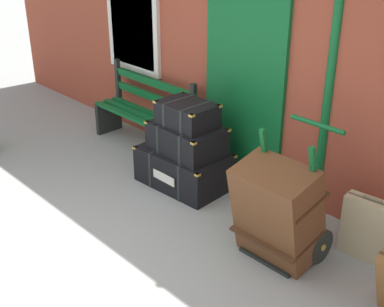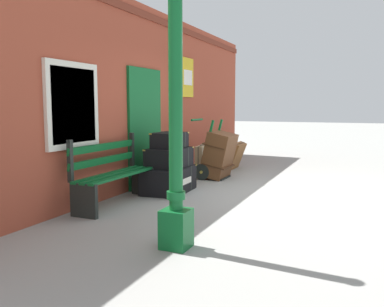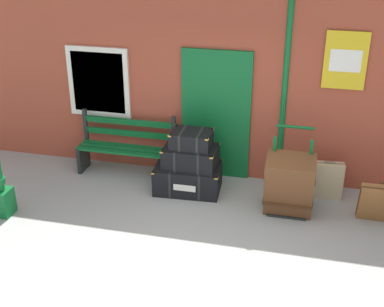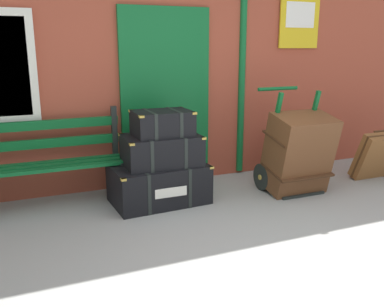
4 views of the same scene
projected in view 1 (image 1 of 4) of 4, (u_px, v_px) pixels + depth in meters
ground_plane at (70, 274)px, 4.41m from camera, size 60.00×60.00×0.00m
brick_facade at (269, 42)px, 5.35m from camera, size 10.40×0.35×3.20m
platform_bench at (145, 115)px, 6.62m from camera, size 1.60×0.43×1.01m
steamer_trunk_base at (184, 168)px, 5.77m from camera, size 1.05×0.71×0.43m
steamer_trunk_middle at (187, 139)px, 5.59m from camera, size 0.82×0.56×0.33m
steamer_trunk_top at (187, 114)px, 5.45m from camera, size 0.61×0.45×0.27m
porters_trolley at (288, 224)px, 4.62m from camera, size 0.71×0.66×1.18m
large_brown_trunk at (277, 212)px, 4.42m from camera, size 0.70×0.62×0.95m
suitcase_oxblood at (367, 229)px, 4.52m from camera, size 0.46×0.20×0.62m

